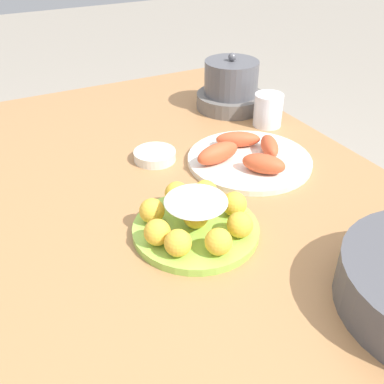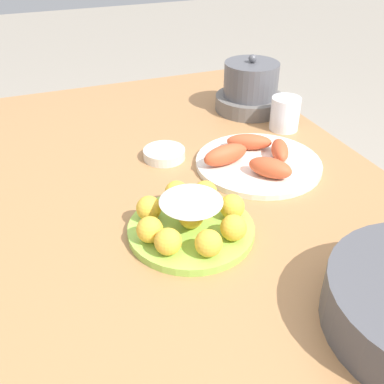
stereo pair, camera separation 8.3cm
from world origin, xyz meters
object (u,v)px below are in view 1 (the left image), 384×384
(cake_plate, at_px, (196,220))
(seafood_platter, at_px, (248,157))
(warming_pot, at_px, (231,87))
(sauce_bowl, at_px, (155,155))
(dining_table, at_px, (189,220))
(cup_far, at_px, (268,110))

(cake_plate, height_order, seafood_platter, cake_plate)
(seafood_platter, relative_size, warming_pot, 1.47)
(cake_plate, xyz_separation_m, sauce_bowl, (-0.30, 0.05, -0.02))
(cake_plate, xyz_separation_m, warming_pot, (-0.50, 0.39, 0.03))
(cake_plate, height_order, warming_pot, warming_pot)
(warming_pot, bearing_deg, seafood_platter, -24.66)
(dining_table, height_order, cup_far, cup_far)
(cake_plate, bearing_deg, warming_pot, 142.37)
(cake_plate, height_order, cup_far, cup_far)
(dining_table, xyz_separation_m, seafood_platter, (-0.03, 0.18, 0.11))
(sauce_bowl, bearing_deg, seafood_platter, 58.06)
(seafood_platter, relative_size, cup_far, 3.31)
(dining_table, relative_size, cake_plate, 5.91)
(seafood_platter, bearing_deg, sauce_bowl, -121.94)
(dining_table, relative_size, seafood_platter, 4.78)
(sauce_bowl, xyz_separation_m, cup_far, (-0.04, 0.37, 0.03))
(dining_table, height_order, cake_plate, cake_plate)
(dining_table, height_order, sauce_bowl, sauce_bowl)
(dining_table, bearing_deg, cup_far, 118.41)
(warming_pot, bearing_deg, cup_far, 9.46)
(cup_far, bearing_deg, warming_pot, -170.54)
(cup_far, bearing_deg, seafood_platter, -47.16)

